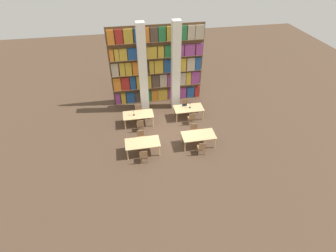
# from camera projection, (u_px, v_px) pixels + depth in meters

# --- Properties ---
(ground_plane) EXTENTS (40.00, 40.00, 0.00)m
(ground_plane) POSITION_uv_depth(u_px,v_px,m) (168.00, 133.00, 16.43)
(ground_plane) COLOR #4C3828
(bookshelf_bank) EXTENTS (6.37, 0.35, 5.50)m
(bookshelf_bank) POSITION_uv_depth(u_px,v_px,m) (157.00, 67.00, 17.92)
(bookshelf_bank) COLOR brown
(bookshelf_bank) RESTS_ON ground_plane
(pillar_left) EXTENTS (0.54, 0.54, 6.00)m
(pillar_left) POSITION_uv_depth(u_px,v_px,m) (143.00, 70.00, 16.76)
(pillar_left) COLOR silver
(pillar_left) RESTS_ON ground_plane
(pillar_center) EXTENTS (0.54, 0.54, 6.00)m
(pillar_center) POSITION_uv_depth(u_px,v_px,m) (176.00, 68.00, 17.07)
(pillar_center) COLOR silver
(pillar_center) RESTS_ON ground_plane
(reading_table_0) EXTENTS (1.93, 1.00, 0.76)m
(reading_table_0) POSITION_uv_depth(u_px,v_px,m) (143.00, 143.00, 14.64)
(reading_table_0) COLOR tan
(reading_table_0) RESTS_ON ground_plane
(chair_0) EXTENTS (0.42, 0.40, 0.89)m
(chair_0) POSITION_uv_depth(u_px,v_px,m) (144.00, 156.00, 14.14)
(chair_0) COLOR olive
(chair_0) RESTS_ON ground_plane
(chair_1) EXTENTS (0.42, 0.40, 0.89)m
(chair_1) POSITION_uv_depth(u_px,v_px,m) (141.00, 137.00, 15.36)
(chair_1) COLOR olive
(chair_1) RESTS_ON ground_plane
(reading_table_1) EXTENTS (1.93, 1.00, 0.76)m
(reading_table_1) POSITION_uv_depth(u_px,v_px,m) (198.00, 136.00, 15.16)
(reading_table_1) COLOR tan
(reading_table_1) RESTS_ON ground_plane
(chair_2) EXTENTS (0.42, 0.40, 0.89)m
(chair_2) POSITION_uv_depth(u_px,v_px,m) (202.00, 147.00, 14.66)
(chair_2) COLOR olive
(chair_2) RESTS_ON ground_plane
(chair_3) EXTENTS (0.42, 0.40, 0.89)m
(chair_3) POSITION_uv_depth(u_px,v_px,m) (194.00, 130.00, 15.88)
(chair_3) COLOR olive
(chair_3) RESTS_ON ground_plane
(reading_table_2) EXTENTS (1.93, 1.00, 0.76)m
(reading_table_2) POSITION_uv_depth(u_px,v_px,m) (138.00, 115.00, 16.81)
(reading_table_2) COLOR tan
(reading_table_2) RESTS_ON ground_plane
(chair_4) EXTENTS (0.42, 0.40, 0.89)m
(chair_4) POSITION_uv_depth(u_px,v_px,m) (140.00, 125.00, 16.32)
(chair_4) COLOR olive
(chair_4) RESTS_ON ground_plane
(chair_5) EXTENTS (0.42, 0.40, 0.89)m
(chair_5) POSITION_uv_depth(u_px,v_px,m) (138.00, 111.00, 17.54)
(chair_5) COLOR olive
(chair_5) RESTS_ON ground_plane
(desk_lamp_0) EXTENTS (0.14, 0.14, 0.46)m
(desk_lamp_0) POSITION_uv_depth(u_px,v_px,m) (133.00, 111.00, 16.50)
(desk_lamp_0) COLOR black
(desk_lamp_0) RESTS_ON reading_table_2
(reading_table_3) EXTENTS (1.93, 1.00, 0.76)m
(reading_table_3) POSITION_uv_depth(u_px,v_px,m) (189.00, 109.00, 17.40)
(reading_table_3) COLOR tan
(reading_table_3) RESTS_ON ground_plane
(chair_6) EXTENTS (0.42, 0.40, 0.89)m
(chair_6) POSITION_uv_depth(u_px,v_px,m) (191.00, 118.00, 16.90)
(chair_6) COLOR olive
(chair_6) RESTS_ON ground_plane
(chair_7) EXTENTS (0.42, 0.40, 0.89)m
(chair_7) POSITION_uv_depth(u_px,v_px,m) (186.00, 105.00, 18.13)
(chair_7) COLOR olive
(chair_7) RESTS_ON ground_plane
(desk_lamp_1) EXTENTS (0.14, 0.14, 0.43)m
(desk_lamp_1) POSITION_uv_depth(u_px,v_px,m) (190.00, 104.00, 17.19)
(desk_lamp_1) COLOR black
(desk_lamp_1) RESTS_ON reading_table_3
(laptop) EXTENTS (0.32, 0.22, 0.21)m
(laptop) POSITION_uv_depth(u_px,v_px,m) (184.00, 105.00, 17.53)
(laptop) COLOR silver
(laptop) RESTS_ON reading_table_3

